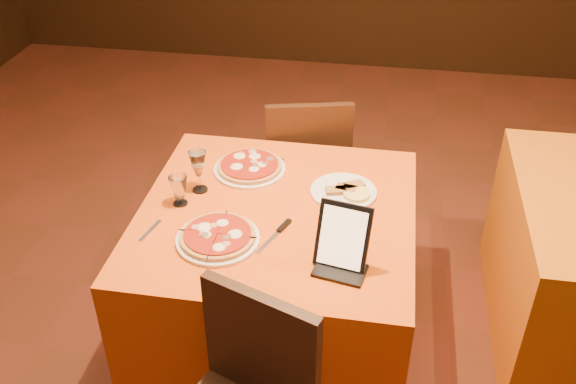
% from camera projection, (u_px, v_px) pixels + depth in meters
% --- Properties ---
extents(floor, '(6.00, 7.00, 0.01)m').
position_uv_depth(floor, '(278.00, 380.00, 2.81)').
color(floor, '#5E2D19').
rests_on(floor, ground).
extents(main_table, '(1.10, 1.10, 0.75)m').
position_uv_depth(main_table, '(277.00, 280.00, 2.78)').
color(main_table, '#DB530E').
rests_on(main_table, floor).
extents(chair_main_far, '(0.53, 0.53, 0.91)m').
position_uv_depth(chair_main_far, '(305.00, 166.00, 3.40)').
color(chair_main_far, black).
rests_on(chair_main_far, floor).
extents(pizza_near, '(0.32, 0.32, 0.03)m').
position_uv_depth(pizza_near, '(218.00, 237.00, 2.40)').
color(pizza_near, white).
rests_on(pizza_near, main_table).
extents(pizza_far, '(0.31, 0.31, 0.03)m').
position_uv_depth(pizza_far, '(250.00, 168.00, 2.81)').
color(pizza_far, white).
rests_on(pizza_far, main_table).
extents(cutlet_dish, '(0.28, 0.28, 0.03)m').
position_uv_depth(cutlet_dish, '(344.00, 191.00, 2.66)').
color(cutlet_dish, white).
rests_on(cutlet_dish, main_table).
extents(wine_glass, '(0.08, 0.08, 0.19)m').
position_uv_depth(wine_glass, '(199.00, 171.00, 2.64)').
color(wine_glass, tan).
rests_on(wine_glass, main_table).
extents(water_glass, '(0.08, 0.08, 0.13)m').
position_uv_depth(water_glass, '(179.00, 190.00, 2.57)').
color(water_glass, white).
rests_on(water_glass, main_table).
extents(tablet, '(0.20, 0.13, 0.23)m').
position_uv_depth(tablet, '(343.00, 237.00, 2.24)').
color(tablet, black).
rests_on(tablet, main_table).
extents(knife, '(0.09, 0.19, 0.01)m').
position_uv_depth(knife, '(272.00, 238.00, 2.42)').
color(knife, silver).
rests_on(knife, main_table).
extents(fork_near, '(0.05, 0.14, 0.01)m').
position_uv_depth(fork_near, '(151.00, 230.00, 2.46)').
color(fork_near, '#B8B7BE').
rests_on(fork_near, main_table).
extents(fork_far, '(0.04, 0.17, 0.01)m').
position_uv_depth(fork_far, '(277.00, 168.00, 2.83)').
color(fork_far, silver).
rests_on(fork_far, main_table).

